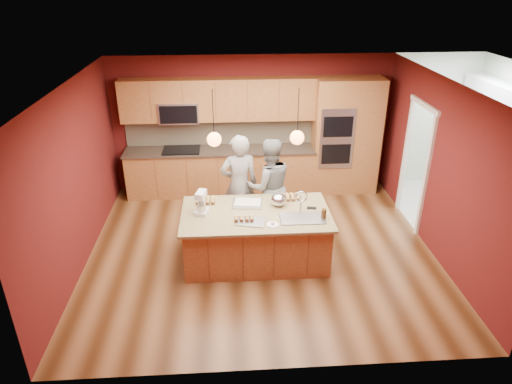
{
  "coord_description": "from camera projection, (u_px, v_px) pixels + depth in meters",
  "views": [
    {
      "loc": [
        -0.5,
        -6.28,
        4.09
      ],
      "look_at": [
        -0.09,
        -0.1,
        1.09
      ],
      "focal_mm": 32.0,
      "sensor_mm": 36.0,
      "label": 1
    }
  ],
  "objects": [
    {
      "name": "island",
      "position": [
        257.0,
        236.0,
        7.03
      ],
      "size": [
        2.24,
        1.26,
        1.2
      ],
      "color": "brown",
      "rests_on": "floor"
    },
    {
      "name": "phone",
      "position": [
        312.0,
        208.0,
        6.98
      ],
      "size": [
        0.15,
        0.1,
        0.01
      ],
      "primitive_type": "cube",
      "rotation": [
        0.0,
        0.0,
        -0.19
      ],
      "color": "black",
      "rests_on": "island"
    },
    {
      "name": "mixing_bowl",
      "position": [
        278.0,
        200.0,
        7.03
      ],
      "size": [
        0.24,
        0.24,
        0.2
      ],
      "primitive_type": "ellipsoid",
      "color": "silver",
      "rests_on": "island"
    },
    {
      "name": "dryer",
      "position": [
        471.0,
        176.0,
        8.83
      ],
      "size": [
        0.79,
        0.81,
        1.06
      ],
      "primitive_type": "cube",
      "rotation": [
        0.0,
        0.0,
        -0.22
      ],
      "color": "white",
      "rests_on": "floor"
    },
    {
      "name": "person_right",
      "position": [
        269.0,
        186.0,
        7.66
      ],
      "size": [
        0.92,
        0.77,
        1.68
      ],
      "primitive_type": "imported",
      "rotation": [
        0.0,
        0.0,
        3.32
      ],
      "color": "slate",
      "rests_on": "floor"
    },
    {
      "name": "wall_back",
      "position": [
        252.0,
        124.0,
        9.12
      ],
      "size": [
        5.5,
        0.0,
        5.5
      ],
      "primitive_type": "plane",
      "rotation": [
        1.57,
        0.0,
        0.0
      ],
      "color": "#531312",
      "rests_on": "ground"
    },
    {
      "name": "laundry_room",
      "position": [
        505.0,
        108.0,
        7.95
      ],
      "size": [
        2.6,
        2.7,
        2.7
      ],
      "color": "beige",
      "rests_on": "ground"
    },
    {
      "name": "cupcakes_left",
      "position": [
        205.0,
        200.0,
        7.15
      ],
      "size": [
        0.32,
        0.24,
        0.07
      ],
      "primitive_type": null,
      "color": "tan",
      "rests_on": "island"
    },
    {
      "name": "wall_front",
      "position": [
        280.0,
        272.0,
        4.63
      ],
      "size": [
        5.5,
        0.0,
        5.5
      ],
      "primitive_type": "plane",
      "rotation": [
        -1.57,
        0.0,
        0.0
      ],
      "color": "#531312",
      "rests_on": "ground"
    },
    {
      "name": "cabinet_run",
      "position": [
        218.0,
        146.0,
        9.01
      ],
      "size": [
        3.74,
        0.64,
        2.3
      ],
      "color": "brown",
      "rests_on": "floor"
    },
    {
      "name": "plate",
      "position": [
        273.0,
        225.0,
        6.52
      ],
      "size": [
        0.18,
        0.18,
        0.01
      ],
      "primitive_type": "cylinder",
      "color": "white",
      "rests_on": "island"
    },
    {
      "name": "doorway_trim",
      "position": [
        415.0,
        167.0,
        7.88
      ],
      "size": [
        0.08,
        1.11,
        2.2
      ],
      "primitive_type": null,
      "color": "white",
      "rests_on": "wall_right"
    },
    {
      "name": "pendant_right",
      "position": [
        297.0,
        137.0,
        6.38
      ],
      "size": [
        0.2,
        0.2,
        0.8
      ],
      "color": "black",
      "rests_on": "ceiling"
    },
    {
      "name": "tumbler",
      "position": [
        324.0,
        214.0,
        6.67
      ],
      "size": [
        0.07,
        0.07,
        0.15
      ],
      "primitive_type": "cylinder",
      "color": "#3D2610",
      "rests_on": "island"
    },
    {
      "name": "cooling_rack",
      "position": [
        251.0,
        221.0,
        6.6
      ],
      "size": [
        0.48,
        0.39,
        0.02
      ],
      "primitive_type": "cube",
      "rotation": [
        0.0,
        0.0,
        -0.25
      ],
      "color": "#A9ABB1",
      "rests_on": "island"
    },
    {
      "name": "oven_column",
      "position": [
        346.0,
        136.0,
        9.04
      ],
      "size": [
        1.3,
        0.62,
        2.3
      ],
      "color": "brown",
      "rests_on": "floor"
    },
    {
      "name": "sheet_cake",
      "position": [
        248.0,
        203.0,
        7.09
      ],
      "size": [
        0.51,
        0.41,
        0.05
      ],
      "rotation": [
        0.0,
        0.0,
        -0.15
      ],
      "color": "silver",
      "rests_on": "island"
    },
    {
      "name": "floor",
      "position": [
        261.0,
        249.0,
        7.46
      ],
      "size": [
        5.5,
        5.5,
        0.0
      ],
      "primitive_type": "plane",
      "color": "#442510",
      "rests_on": "ground"
    },
    {
      "name": "wall_right",
      "position": [
        439.0,
        169.0,
        7.03
      ],
      "size": [
        0.0,
        5.0,
        5.0
      ],
      "primitive_type": "plane",
      "rotation": [
        1.57,
        0.0,
        -1.57
      ],
      "color": "#531312",
      "rests_on": "ground"
    },
    {
      "name": "cupcakes_rack",
      "position": [
        244.0,
        218.0,
        6.6
      ],
      "size": [
        0.29,
        0.15,
        0.07
      ],
      "primitive_type": null,
      "color": "tan",
      "rests_on": "island"
    },
    {
      "name": "stand_mixer",
      "position": [
        201.0,
        204.0,
        6.8
      ],
      "size": [
        0.24,
        0.29,
        0.35
      ],
      "rotation": [
        0.0,
        0.0,
        -0.27
      ],
      "color": "white",
      "rests_on": "island"
    },
    {
      "name": "cupcakes_right",
      "position": [
        292.0,
        197.0,
        7.26
      ],
      "size": [
        0.23,
        0.23,
        0.07
      ],
      "primitive_type": null,
      "color": "tan",
      "rests_on": "island"
    },
    {
      "name": "wall_left",
      "position": [
        75.0,
        179.0,
        6.71
      ],
      "size": [
        0.0,
        5.0,
        5.0
      ],
      "primitive_type": "plane",
      "rotation": [
        1.57,
        0.0,
        1.57
      ],
      "color": "#531312",
      "rests_on": "ground"
    },
    {
      "name": "ceiling",
      "position": [
        262.0,
        84.0,
        6.28
      ],
      "size": [
        5.5,
        5.5,
        0.0
      ],
      "primitive_type": "plane",
      "rotation": [
        3.14,
        0.0,
        0.0
      ],
      "color": "white",
      "rests_on": "ground"
    },
    {
      "name": "washer",
      "position": [
        491.0,
        192.0,
        8.21
      ],
      "size": [
        0.81,
        0.83,
        1.04
      ],
      "primitive_type": "cube",
      "rotation": [
        0.0,
        0.0,
        0.31
      ],
      "color": "white",
      "rests_on": "floor"
    },
    {
      "name": "pendant_left",
      "position": [
        214.0,
        139.0,
        6.31
      ],
      "size": [
        0.2,
        0.2,
        0.8
      ],
      "color": "black",
      "rests_on": "ceiling"
    },
    {
      "name": "person_left",
      "position": [
        239.0,
        185.0,
        7.61
      ],
      "size": [
        0.7,
        0.52,
        1.76
      ],
      "primitive_type": "imported",
      "rotation": [
        0.0,
        0.0,
        3.3
      ],
      "color": "black",
      "rests_on": "floor"
    }
  ]
}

